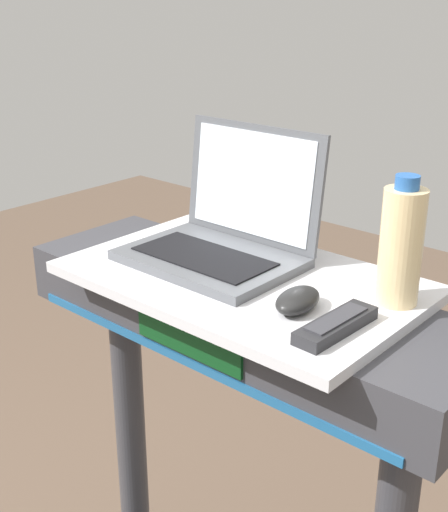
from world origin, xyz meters
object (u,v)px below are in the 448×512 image
at_px(laptop, 224,233).
at_px(tv_remote, 336,325).
at_px(computer_mouse, 298,300).
at_px(water_bottle, 401,245).

distance_m(laptop, tv_remote, 0.35).
distance_m(computer_mouse, tv_remote, 0.09).
xyz_separation_m(laptop, computer_mouse, (0.24, -0.09, -0.03)).
distance_m(computer_mouse, water_bottle, 0.19).
height_order(computer_mouse, water_bottle, water_bottle).
xyz_separation_m(computer_mouse, tv_remote, (0.09, -0.02, -0.01)).
bearing_deg(computer_mouse, laptop, 150.54).
xyz_separation_m(computer_mouse, water_bottle, (0.10, 0.13, 0.08)).
distance_m(laptop, water_bottle, 0.35).
height_order(water_bottle, tv_remote, water_bottle).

